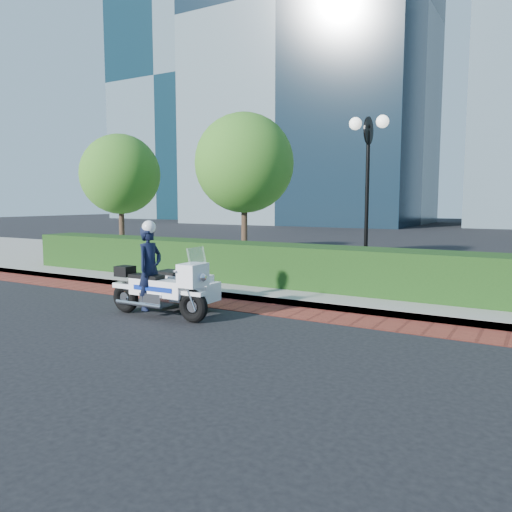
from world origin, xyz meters
The scene contains 10 objects.
ground centered at (0.00, 0.00, 0.00)m, with size 120.00×120.00×0.00m, color black.
brick_strip centered at (0.00, 1.50, 0.01)m, with size 60.00×1.00×0.01m, color maroon.
sidewalk centered at (0.00, 6.00, 0.07)m, with size 60.00×8.00×0.15m, color gray.
hedge_main centered at (0.00, 3.60, 0.65)m, with size 18.00×1.20×1.00m, color black.
lamppost centered at (1.00, 5.20, 2.96)m, with size 1.02×0.70×4.21m.
tree_a centered at (-9.00, 6.50, 3.22)m, with size 3.00×3.00×4.58m.
tree_b centered at (-3.50, 6.50, 3.43)m, with size 3.20×3.20×4.89m.
tower_left centered at (-16.00, 40.00, 20.00)m, with size 22.00×16.00×40.00m, color black.
tower_far_left centered at (-36.00, 46.00, 17.00)m, with size 16.00×14.00×34.00m, color black.
police_motorcycle centered at (-1.43, 0.14, 0.64)m, with size 2.30×1.61×1.86m.
Camera 1 is at (5.02, -7.37, 2.23)m, focal length 35.00 mm.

